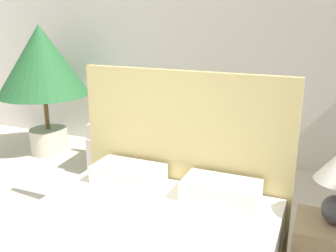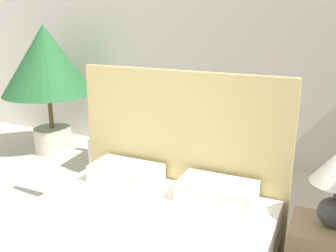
% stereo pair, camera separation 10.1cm
% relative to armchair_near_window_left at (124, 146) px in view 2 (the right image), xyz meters
% --- Properties ---
extents(wall_back, '(10.00, 0.06, 2.90)m').
position_rel_armchair_near_window_left_xyz_m(wall_back, '(1.06, 0.89, 1.16)').
color(wall_back, silver).
rests_on(wall_back, ground_plane).
extents(armchair_near_window_left, '(0.65, 0.72, 0.85)m').
position_rel_armchair_near_window_left_xyz_m(armchair_near_window_left, '(0.00, 0.00, 0.00)').
color(armchair_near_window_left, '#B7B2A8').
rests_on(armchair_near_window_left, ground_plane).
extents(armchair_near_window_right, '(0.62, 0.69, 0.85)m').
position_rel_armchair_near_window_left_xyz_m(armchair_near_window_right, '(0.96, 0.00, 0.00)').
color(armchair_near_window_right, '#B7B2A8').
rests_on(armchair_near_window_right, ground_plane).
extents(potted_palm, '(1.19, 1.19, 1.73)m').
position_rel_armchair_near_window_left_xyz_m(potted_palm, '(-1.23, 0.12, 0.91)').
color(potted_palm, beige).
rests_on(potted_palm, ground_plane).
extents(side_table, '(0.33, 0.33, 0.48)m').
position_rel_armchair_near_window_left_xyz_m(side_table, '(0.48, -0.02, -0.05)').
color(side_table, brown).
rests_on(side_table, ground_plane).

